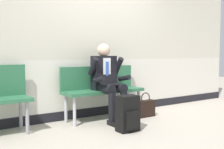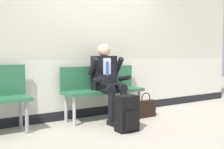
{
  "view_description": "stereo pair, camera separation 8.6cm",
  "coord_description": "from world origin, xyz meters",
  "px_view_note": "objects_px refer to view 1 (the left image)",
  "views": [
    {
      "loc": [
        -2.49,
        -3.43,
        1.08
      ],
      "look_at": [
        -0.03,
        0.19,
        0.75
      ],
      "focal_mm": 44.61,
      "sensor_mm": 36.0,
      "label": 1
    },
    {
      "loc": [
        -2.42,
        -3.48,
        1.08
      ],
      "look_at": [
        -0.03,
        0.19,
        0.75
      ],
      "focal_mm": 44.61,
      "sensor_mm": 36.0,
      "label": 2
    }
  ],
  "objects_px": {
    "bench_with_person": "(102,87)",
    "handbag": "(145,108)",
    "person_seated": "(108,80)",
    "backpack": "(128,114)"
  },
  "relations": [
    {
      "from": "bench_with_person",
      "to": "handbag",
      "type": "xyz_separation_m",
      "value": [
        0.67,
        -0.34,
        -0.38
      ]
    },
    {
      "from": "bench_with_person",
      "to": "person_seated",
      "type": "relative_size",
      "value": 1.11
    },
    {
      "from": "bench_with_person",
      "to": "handbag",
      "type": "relative_size",
      "value": 3.29
    },
    {
      "from": "backpack",
      "to": "bench_with_person",
      "type": "bearing_deg",
      "value": 82.47
    },
    {
      "from": "person_seated",
      "to": "handbag",
      "type": "relative_size",
      "value": 2.95
    },
    {
      "from": "handbag",
      "to": "person_seated",
      "type": "bearing_deg",
      "value": 168.08
    },
    {
      "from": "backpack",
      "to": "handbag",
      "type": "relative_size",
      "value": 1.19
    },
    {
      "from": "backpack",
      "to": "person_seated",
      "type": "bearing_deg",
      "value": 80.33
    },
    {
      "from": "backpack",
      "to": "handbag",
      "type": "distance_m",
      "value": 0.95
    },
    {
      "from": "bench_with_person",
      "to": "person_seated",
      "type": "xyz_separation_m",
      "value": [
        0.0,
        -0.2,
        0.14
      ]
    }
  ]
}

